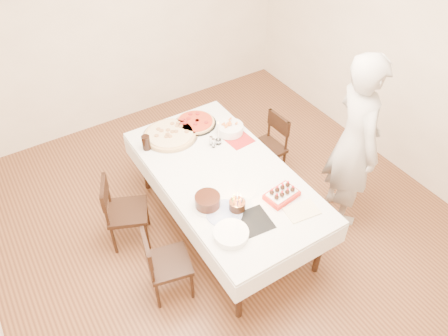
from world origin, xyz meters
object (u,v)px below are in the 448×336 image
pasta_bowl (230,129)px  birthday_cake (237,203)px  taper_candle (218,133)px  person (355,143)px  pizza_pepperoni (195,122)px  dining_table (224,200)px  chair_left_savory (128,212)px  pizza_white (170,135)px  layer_cake (208,201)px  strawberry_box (282,194)px  cola_glass (146,143)px  chair_left_dessert (169,263)px  chair_right_savory (265,149)px

pasta_bowl → birthday_cake: size_ratio=1.88×
pasta_bowl → taper_candle: 0.23m
taper_candle → person: bearing=-42.0°
pizza_pepperoni → birthday_cake: bearing=-103.2°
dining_table → chair_left_savory: 0.95m
pizza_white → layer_cake: 1.05m
taper_candle → strawberry_box: (0.08, -0.94, -0.10)m
pizza_pepperoni → strawberry_box: (0.12, -1.35, 0.01)m
chair_left_savory → taper_candle: bearing=-153.2°
cola_glass → pizza_pepperoni: bearing=9.2°
chair_left_dessert → strawberry_box: strawberry_box is taller
person → pasta_bowl: 1.25m
chair_left_savory → chair_left_dessert: chair_left_savory is taller
layer_cake → strawberry_box: (0.60, -0.26, -0.02)m
dining_table → pasta_bowl: pasta_bowl is taller
chair_left_savory → pizza_pepperoni: chair_left_savory is taller
person → taper_candle: size_ratio=6.67×
taper_candle → birthday_cake: taper_candle is taller
pasta_bowl → pizza_white: bearing=153.4°
dining_table → strawberry_box: bearing=-63.7°
person → birthday_cake: person is taller
person → pizza_white: bearing=66.9°
pasta_bowl → strawberry_box: 1.03m
person → chair_right_savory: bearing=41.7°
person → taper_candle: bearing=68.0°
chair_right_savory → dining_table: bearing=-156.2°
dining_table → layer_cake: (-0.34, -0.27, 0.43)m
pasta_bowl → cola_glass: size_ratio=1.77×
dining_table → pizza_white: bearing=102.7°
pizza_white → pizza_pepperoni: size_ratio=1.29×
person → strawberry_box: bearing=113.6°
chair_left_dessert → pasta_bowl: bearing=-130.4°
chair_left_dessert → taper_candle: size_ratio=2.74×
dining_table → pizza_pepperoni: size_ratio=4.76×
birthday_cake → dining_table: bearing=71.7°
pizza_pepperoni → chair_right_savory: bearing=-31.6°
pasta_bowl → birthday_cake: bearing=-119.5°
chair_left_savory → strawberry_box: 1.50m
chair_left_savory → chair_right_savory: bearing=-154.0°
person → strawberry_box: size_ratio=6.43×
chair_left_savory → birthday_cake: birthday_cake is taller
chair_left_dessert → pasta_bowl: pasta_bowl is taller
dining_table → cola_glass: size_ratio=13.78×
chair_left_savory → dining_table: bearing=-177.6°
dining_table → chair_left_dessert: bearing=-154.5°
person → strawberry_box: (-0.90, -0.06, -0.15)m
taper_candle → strawberry_box: bearing=-85.1°
person → birthday_cake: (-1.31, 0.03, -0.11)m
chair_right_savory → taper_candle: bearing=177.7°
chair_left_savory → pasta_bowl: (1.26, 0.14, 0.40)m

